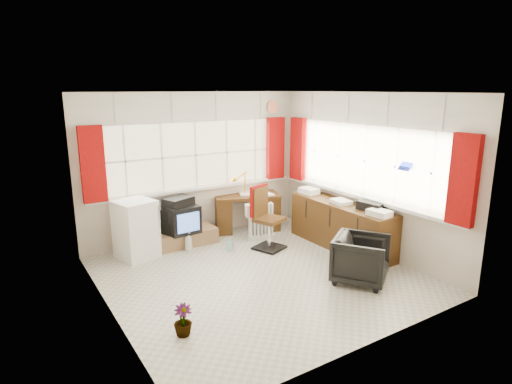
# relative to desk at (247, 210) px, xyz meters

# --- Properties ---
(ground) EXTENTS (4.00, 4.00, 0.00)m
(ground) POSITION_rel_desk_xyz_m (-0.90, -1.80, -0.37)
(ground) COLOR beige
(ground) RESTS_ON ground
(room_walls) EXTENTS (4.00, 4.00, 4.00)m
(room_walls) POSITION_rel_desk_xyz_m (-0.90, -1.80, 1.13)
(room_walls) COLOR beige
(room_walls) RESTS_ON ground
(window_back) EXTENTS (3.70, 0.12, 3.60)m
(window_back) POSITION_rel_desk_xyz_m (-0.90, 0.14, 0.57)
(window_back) COLOR beige
(window_back) RESTS_ON room_walls
(window_right) EXTENTS (0.12, 3.70, 3.60)m
(window_right) POSITION_rel_desk_xyz_m (1.05, -1.80, 0.57)
(window_right) COLOR beige
(window_right) RESTS_ON room_walls
(curtains) EXTENTS (3.83, 3.83, 1.15)m
(curtains) POSITION_rel_desk_xyz_m (0.03, -0.87, 1.08)
(curtains) COLOR #970809
(curtains) RESTS_ON room_walls
(overhead_cabinets) EXTENTS (3.98, 3.98, 0.48)m
(overhead_cabinets) POSITION_rel_desk_xyz_m (0.08, -0.82, 1.88)
(overhead_cabinets) COLOR silver
(overhead_cabinets) RESTS_ON room_walls
(desk) EXTENTS (1.29, 0.91, 0.70)m
(desk) POSITION_rel_desk_xyz_m (0.00, 0.00, 0.00)
(desk) COLOR #4E3112
(desk) RESTS_ON ground
(desk_lamp) EXTENTS (0.17, 0.15, 0.43)m
(desk_lamp) POSITION_rel_desk_xyz_m (-0.01, 0.04, 0.60)
(desk_lamp) COLOR #E7A109
(desk_lamp) RESTS_ON desk
(task_chair) EXTENTS (0.56, 0.58, 1.04)m
(task_chair) POSITION_rel_desk_xyz_m (-0.23, -0.92, 0.18)
(task_chair) COLOR black
(task_chair) RESTS_ON ground
(office_chair) EXTENTS (0.96, 0.97, 0.64)m
(office_chair) POSITION_rel_desk_xyz_m (0.16, -2.69, -0.05)
(office_chair) COLOR black
(office_chair) RESTS_ON ground
(radiator) EXTENTS (0.45, 0.27, 0.64)m
(radiator) POSITION_rel_desk_xyz_m (-0.06, -0.57, -0.11)
(radiator) COLOR white
(radiator) RESTS_ON ground
(credenza) EXTENTS (0.50, 2.00, 0.85)m
(credenza) POSITION_rel_desk_xyz_m (0.83, -1.60, 0.02)
(credenza) COLOR #4E3112
(credenza) RESTS_ON ground
(file_tray) EXTENTS (0.36, 0.44, 0.13)m
(file_tray) POSITION_rel_desk_xyz_m (0.96, -2.12, 0.44)
(file_tray) COLOR black
(file_tray) RESTS_ON credenza
(tv_bench) EXTENTS (1.40, 0.50, 0.25)m
(tv_bench) POSITION_rel_desk_xyz_m (-1.45, -0.08, -0.25)
(tv_bench) COLOR #A47D52
(tv_bench) RESTS_ON ground
(crt_tv) EXTENTS (0.53, 0.50, 0.45)m
(crt_tv) POSITION_rel_desk_xyz_m (-1.35, -0.18, 0.10)
(crt_tv) COLOR black
(crt_tv) RESTS_ON tv_bench
(hifi_stack) EXTENTS (0.64, 0.53, 0.58)m
(hifi_stack) POSITION_rel_desk_xyz_m (-1.37, -0.12, 0.15)
(hifi_stack) COLOR black
(hifi_stack) RESTS_ON tv_bench
(mini_fridge) EXTENTS (0.65, 0.65, 0.90)m
(mini_fridge) POSITION_rel_desk_xyz_m (-2.12, -0.22, 0.08)
(mini_fridge) COLOR white
(mini_fridge) RESTS_ON ground
(spray_bottle_a) EXTENTS (0.14, 0.14, 0.31)m
(spray_bottle_a) POSITION_rel_desk_xyz_m (-1.33, -0.39, -0.22)
(spray_bottle_a) COLOR silver
(spray_bottle_a) RESTS_ON ground
(spray_bottle_b) EXTENTS (0.13, 0.13, 0.20)m
(spray_bottle_b) POSITION_rel_desk_xyz_m (-0.76, -0.72, -0.27)
(spray_bottle_b) COLOR #8FD6C6
(spray_bottle_b) RESTS_ON ground
(flower_vase) EXTENTS (0.23, 0.23, 0.35)m
(flower_vase) POSITION_rel_desk_xyz_m (-2.38, -2.62, -0.20)
(flower_vase) COLOR black
(flower_vase) RESTS_ON ground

